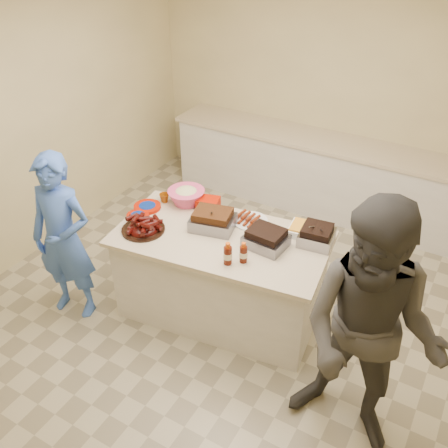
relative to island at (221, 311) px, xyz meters
The scene contains 20 objects.
room 0.02m from the island, 42.62° to the left, with size 4.50×5.00×2.70m, color beige, non-canonical shape.
back_counter 2.26m from the island, 89.54° to the left, with size 3.60×0.64×0.90m, color silver, non-canonical shape.
island is the anchor object (origin of this frame).
rib_platter 1.08m from the island, 158.18° to the right, with size 0.37×0.37×0.15m, color #400805, non-canonical shape.
pulled_pork_tray 0.86m from the island, 148.44° to the left, with size 0.37×0.28×0.11m, color #47230F.
brisket_tray 0.94m from the island, 10.51° to the left, with size 0.33×0.27×0.10m, color black.
roasting_pan 1.16m from the island, 23.61° to the left, with size 0.27×0.27×0.11m, color gray.
coleslaw_bowl 1.06m from the island, 150.90° to the left, with size 0.34×0.34×0.24m, color #D94370, non-canonical shape.
sausage_plate 0.92m from the island, 71.64° to the left, with size 0.31×0.31×0.05m, color silver.
mac_cheese_dish 1.13m from the island, 32.47° to the left, with size 0.33×0.24×0.09m, color #F5A828.
bbq_bottle_a 0.93m from the island, 32.47° to the right, with size 0.06×0.06×0.18m, color #451106.
bbq_bottle_b 0.93m from the island, 51.42° to the right, with size 0.07×0.07×0.19m, color #451106.
mustard_bottle 0.87m from the island, 154.16° to the left, with size 0.04×0.04×0.12m, color #E3A805.
sauce_bowl 0.90m from the island, 111.83° to the left, with size 0.14×0.04×0.14m, color silver.
plate_stack_large 1.18m from the island, behind, with size 0.25×0.25×0.03m, color #A61300.
plate_stack_small 1.17m from the island, behind, with size 0.20×0.20×0.03m, color #A61300.
plastic_cup 1.15m from the island, 163.13° to the left, with size 0.09×0.09×0.09m, color #884307.
basket_stack 0.97m from the island, 134.74° to the left, with size 0.20×0.15×0.10m, color #A61300.
guest_blue 1.36m from the island, 152.37° to the right, with size 0.58×1.58×0.38m, color #406AD0.
guest_gray 1.55m from the island, 22.89° to the right, with size 0.93×1.92×0.73m, color #44413D.
Camera 1 is at (1.72, -2.97, 3.26)m, focal length 40.00 mm.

